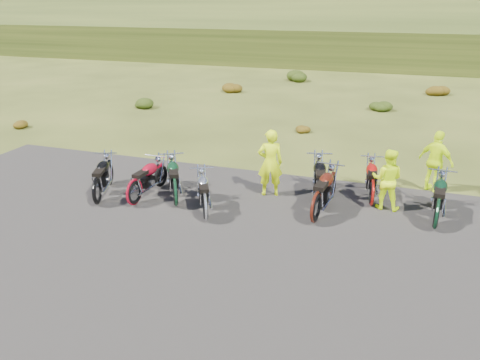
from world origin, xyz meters
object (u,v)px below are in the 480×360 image
(motorcycle_0, at_px, (98,204))
(motorcycle_3, at_px, (206,221))
(motorcycle_7, at_px, (434,229))
(person_middle, at_px, (270,164))

(motorcycle_0, xyz_separation_m, motorcycle_3, (3.17, 0.02, 0.00))
(motorcycle_0, bearing_deg, motorcycle_3, -109.75)
(motorcycle_7, bearing_deg, motorcycle_3, 108.84)
(motorcycle_3, xyz_separation_m, person_middle, (1.10, 2.10, 0.96))
(motorcycle_0, distance_m, motorcycle_7, 8.76)
(motorcycle_3, xyz_separation_m, motorcycle_7, (5.48, 1.37, 0.00))
(motorcycle_3, bearing_deg, person_middle, -54.29)
(motorcycle_0, xyz_separation_m, person_middle, (4.27, 2.12, 0.96))
(motorcycle_3, height_order, person_middle, person_middle)
(motorcycle_0, xyz_separation_m, motorcycle_7, (8.65, 1.39, 0.00))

